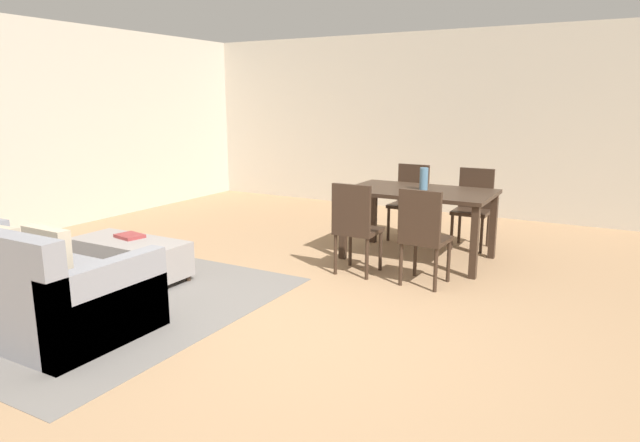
{
  "coord_description": "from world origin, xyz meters",
  "views": [
    {
      "loc": [
        2.19,
        -3.3,
        1.71
      ],
      "look_at": [
        -0.38,
        1.27,
        0.55
      ],
      "focal_mm": 31.04,
      "sensor_mm": 36.0,
      "label": 1
    }
  ],
  "objects_px": {
    "vase_centerpiece": "(424,179)",
    "book_on_ottoman": "(130,236)",
    "dining_chair_near_left": "(355,224)",
    "ottoman_table": "(130,256)",
    "couch": "(16,287)",
    "dining_table": "(419,199)",
    "dining_chair_far_left": "(410,197)",
    "dining_chair_near_right": "(423,232)",
    "dining_chair_far_right": "(473,203)"
  },
  "relations": [
    {
      "from": "vase_centerpiece",
      "to": "book_on_ottoman",
      "type": "height_order",
      "value": "vase_centerpiece"
    },
    {
      "from": "dining_chair_near_left",
      "to": "book_on_ottoman",
      "type": "relative_size",
      "value": 3.54
    },
    {
      "from": "ottoman_table",
      "to": "dining_chair_near_left",
      "type": "relative_size",
      "value": 1.27
    },
    {
      "from": "vase_centerpiece",
      "to": "dining_chair_near_left",
      "type": "bearing_deg",
      "value": -113.4
    },
    {
      "from": "vase_centerpiece",
      "to": "book_on_ottoman",
      "type": "relative_size",
      "value": 0.91
    },
    {
      "from": "couch",
      "to": "vase_centerpiece",
      "type": "distance_m",
      "value": 3.94
    },
    {
      "from": "dining_table",
      "to": "dining_chair_far_left",
      "type": "bearing_deg",
      "value": 116.16
    },
    {
      "from": "dining_chair_near_right",
      "to": "dining_chair_far_left",
      "type": "height_order",
      "value": "same"
    },
    {
      "from": "dining_chair_far_left",
      "to": "dining_chair_near_left",
      "type": "bearing_deg",
      "value": -88.33
    },
    {
      "from": "dining_chair_far_left",
      "to": "vase_centerpiece",
      "type": "distance_m",
      "value": 0.96
    },
    {
      "from": "dining_chair_far_right",
      "to": "vase_centerpiece",
      "type": "xyz_separation_m",
      "value": [
        -0.35,
        -0.77,
        0.36
      ]
    },
    {
      "from": "couch",
      "to": "ottoman_table",
      "type": "height_order",
      "value": "couch"
    },
    {
      "from": "dining_table",
      "to": "vase_centerpiece",
      "type": "distance_m",
      "value": 0.22
    },
    {
      "from": "ottoman_table",
      "to": "dining_table",
      "type": "height_order",
      "value": "dining_table"
    },
    {
      "from": "dining_chair_far_left",
      "to": "vase_centerpiece",
      "type": "relative_size",
      "value": 3.88
    },
    {
      "from": "book_on_ottoman",
      "to": "ottoman_table",
      "type": "bearing_deg",
      "value": -45.36
    },
    {
      "from": "ottoman_table",
      "to": "book_on_ottoman",
      "type": "bearing_deg",
      "value": 134.64
    },
    {
      "from": "couch",
      "to": "dining_chair_near_right",
      "type": "height_order",
      "value": "dining_chair_near_right"
    },
    {
      "from": "dining_chair_far_right",
      "to": "dining_table",
      "type": "bearing_deg",
      "value": -116.06
    },
    {
      "from": "dining_chair_near_right",
      "to": "book_on_ottoman",
      "type": "relative_size",
      "value": 3.54
    },
    {
      "from": "vase_centerpiece",
      "to": "dining_chair_far_left",
      "type": "bearing_deg",
      "value": 118.79
    },
    {
      "from": "dining_chair_far_right",
      "to": "vase_centerpiece",
      "type": "height_order",
      "value": "vase_centerpiece"
    },
    {
      "from": "ottoman_table",
      "to": "vase_centerpiece",
      "type": "bearing_deg",
      "value": 42.87
    },
    {
      "from": "dining_chair_far_left",
      "to": "book_on_ottoman",
      "type": "bearing_deg",
      "value": -123.91
    },
    {
      "from": "couch",
      "to": "dining_table",
      "type": "height_order",
      "value": "couch"
    },
    {
      "from": "ottoman_table",
      "to": "dining_chair_far_right",
      "type": "bearing_deg",
      "value": 47.73
    },
    {
      "from": "dining_chair_near_right",
      "to": "ottoman_table",
      "type": "bearing_deg",
      "value": -155.25
    },
    {
      "from": "dining_chair_near_left",
      "to": "vase_centerpiece",
      "type": "xyz_separation_m",
      "value": [
        0.38,
        0.88,
        0.36
      ]
    },
    {
      "from": "dining_chair_near_left",
      "to": "vase_centerpiece",
      "type": "distance_m",
      "value": 1.03
    },
    {
      "from": "couch",
      "to": "dining_chair_far_right",
      "type": "xyz_separation_m",
      "value": [
        2.5,
        4.03,
        0.23
      ]
    },
    {
      "from": "book_on_ottoman",
      "to": "dining_chair_far_right",
      "type": "bearing_deg",
      "value": 46.18
    },
    {
      "from": "dining_chair_near_right",
      "to": "dining_chair_far_right",
      "type": "bearing_deg",
      "value": 88.54
    },
    {
      "from": "couch",
      "to": "dining_table",
      "type": "distance_m",
      "value": 3.88
    },
    {
      "from": "ottoman_table",
      "to": "dining_chair_far_left",
      "type": "bearing_deg",
      "value": 57.82
    },
    {
      "from": "couch",
      "to": "ottoman_table",
      "type": "xyz_separation_m",
      "value": [
        -0.08,
        1.19,
        -0.07
      ]
    },
    {
      "from": "dining_table",
      "to": "dining_chair_far_right",
      "type": "relative_size",
      "value": 1.67
    },
    {
      "from": "ottoman_table",
      "to": "vase_centerpiece",
      "type": "relative_size",
      "value": 4.91
    },
    {
      "from": "dining_chair_near_right",
      "to": "dining_chair_near_left",
      "type": "bearing_deg",
      "value": 179.18
    },
    {
      "from": "dining_table",
      "to": "dining_chair_near_right",
      "type": "distance_m",
      "value": 0.95
    },
    {
      "from": "couch",
      "to": "vase_centerpiece",
      "type": "xyz_separation_m",
      "value": [
        2.14,
        3.26,
        0.59
      ]
    },
    {
      "from": "dining_chair_near_right",
      "to": "dining_chair_far_left",
      "type": "relative_size",
      "value": 1.0
    },
    {
      "from": "dining_table",
      "to": "dining_chair_near_left",
      "type": "bearing_deg",
      "value": -112.04
    },
    {
      "from": "ottoman_table",
      "to": "dining_chair_near_right",
      "type": "bearing_deg",
      "value": 24.75
    },
    {
      "from": "ottoman_table",
      "to": "dining_chair_near_right",
      "type": "xyz_separation_m",
      "value": [
        2.53,
        1.17,
        0.3
      ]
    },
    {
      "from": "couch",
      "to": "dining_chair_far_left",
      "type": "height_order",
      "value": "dining_chair_far_left"
    },
    {
      "from": "dining_chair_near_left",
      "to": "book_on_ottoman",
      "type": "xyz_separation_m",
      "value": [
        -1.91,
        -1.1,
        -0.12
      ]
    },
    {
      "from": "ottoman_table",
      "to": "dining_chair_far_left",
      "type": "xyz_separation_m",
      "value": [
        1.79,
        2.84,
        0.3
      ]
    },
    {
      "from": "dining_chair_far_left",
      "to": "dining_chair_far_right",
      "type": "distance_m",
      "value": 0.79
    },
    {
      "from": "ottoman_table",
      "to": "dining_table",
      "type": "bearing_deg",
      "value": 42.98
    },
    {
      "from": "dining_table",
      "to": "dining_chair_near_right",
      "type": "height_order",
      "value": "dining_chair_near_right"
    }
  ]
}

